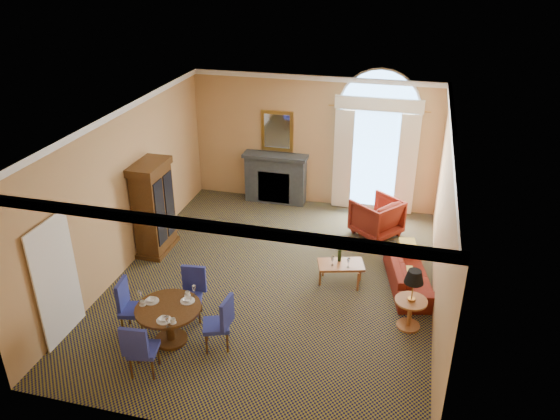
% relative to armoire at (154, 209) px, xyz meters
% --- Properties ---
extents(ground, '(7.50, 7.50, 0.00)m').
position_rel_armoire_xyz_m(ground, '(2.72, -0.56, -0.96)').
color(ground, black).
rests_on(ground, ground).
extents(room_envelope, '(6.04, 7.52, 3.45)m').
position_rel_armoire_xyz_m(room_envelope, '(2.69, 0.11, 1.55)').
color(room_envelope, tan).
rests_on(room_envelope, ground).
extents(armoire, '(0.57, 1.01, 1.98)m').
position_rel_armoire_xyz_m(armoire, '(0.00, 0.00, 0.00)').
color(armoire, '#3C220D').
rests_on(armoire, ground).
extents(dining_table, '(1.07, 1.06, 0.87)m').
position_rel_armoire_xyz_m(dining_table, '(1.54, -2.70, -0.46)').
color(dining_table, '#3C220D').
rests_on(dining_table, ground).
extents(dining_chair_north, '(0.53, 0.53, 0.95)m').
position_rel_armoire_xyz_m(dining_chair_north, '(1.63, -1.94, -0.42)').
color(dining_chair_north, navy).
rests_on(dining_chair_north, ground).
extents(dining_chair_south, '(0.49, 0.49, 0.95)m').
position_rel_armoire_xyz_m(dining_chair_south, '(1.46, -3.55, -0.42)').
color(dining_chair_south, navy).
rests_on(dining_chair_south, ground).
extents(dining_chair_east, '(0.54, 0.54, 0.95)m').
position_rel_armoire_xyz_m(dining_chair_east, '(2.42, -2.63, -0.42)').
color(dining_chair_east, navy).
rests_on(dining_chair_east, ground).
extents(dining_chair_west, '(0.50, 0.49, 0.95)m').
position_rel_armoire_xyz_m(dining_chair_west, '(0.77, -2.59, -0.42)').
color(dining_chair_west, navy).
rests_on(dining_chair_west, ground).
extents(sofa, '(1.11, 1.94, 0.53)m').
position_rel_armoire_xyz_m(sofa, '(5.27, -0.09, -0.69)').
color(sofa, maroon).
rests_on(sofa, ground).
extents(armchair, '(1.30, 1.29, 0.85)m').
position_rel_armoire_xyz_m(armchair, '(4.45, 1.85, -0.53)').
color(armchair, maroon).
rests_on(armchair, ground).
extents(coffee_table, '(0.96, 0.70, 0.77)m').
position_rel_armoire_xyz_m(coffee_table, '(3.98, -0.31, -0.55)').
color(coffee_table, '#A66132').
rests_on(coffee_table, ground).
extents(side_table, '(0.55, 0.55, 1.10)m').
position_rel_armoire_xyz_m(side_table, '(5.32, -1.34, -0.25)').
color(side_table, '#A66132').
rests_on(side_table, ground).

